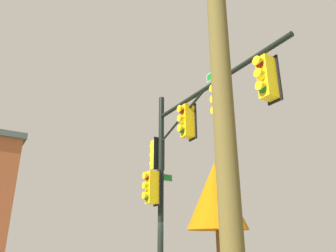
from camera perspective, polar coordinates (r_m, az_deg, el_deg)
name	(u,v)px	position (r m, az deg, el deg)	size (l,w,h in m)	color
signal_pole_assembly	(185,144)	(10.35, 2.97, -3.26)	(6.65, 1.15, 7.13)	black
utility_pole	(222,95)	(4.60, 9.59, 5.41)	(1.69, 0.84, 7.26)	brown
tree_far	(216,195)	(22.78, 8.46, -12.00)	(4.11, 4.11, 7.30)	brown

